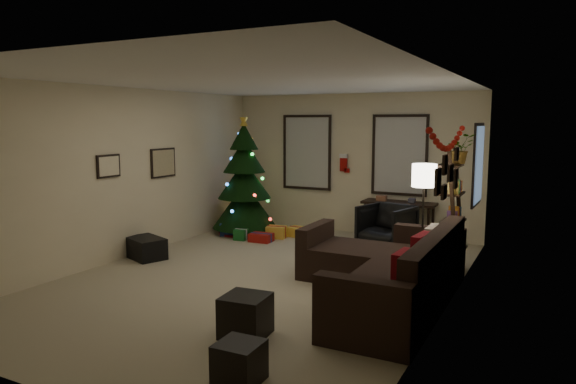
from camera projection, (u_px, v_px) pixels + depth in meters
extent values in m
plane|color=tan|center=(262.00, 278.00, 7.34)|extent=(7.00, 7.00, 0.00)
plane|color=white|center=(261.00, 81.00, 6.98)|extent=(7.00, 7.00, 0.00)
plane|color=beige|center=(352.00, 164.00, 10.24)|extent=(5.00, 0.00, 5.00)
plane|color=beige|center=(34.00, 228.00, 4.08)|extent=(5.00, 0.00, 5.00)
plane|color=beige|center=(124.00, 174.00, 8.30)|extent=(0.00, 7.00, 7.00)
plane|color=beige|center=(450.00, 194.00, 6.02)|extent=(0.00, 7.00, 7.00)
cube|color=#728CB2|center=(307.00, 152.00, 10.62)|extent=(0.94, 0.02, 1.35)
cube|color=beige|center=(307.00, 152.00, 10.62)|extent=(0.94, 0.03, 1.35)
cube|color=#728CB2|center=(400.00, 155.00, 9.76)|extent=(0.94, 0.02, 1.35)
cube|color=beige|center=(400.00, 155.00, 9.76)|extent=(0.94, 0.03, 1.35)
cube|color=#728CB2|center=(479.00, 164.00, 8.26)|extent=(0.05, 0.27, 1.17)
cube|color=beige|center=(479.00, 164.00, 8.26)|extent=(0.05, 0.45, 1.17)
cylinder|color=black|center=(245.00, 226.00, 10.31)|extent=(0.09, 0.09, 0.28)
cone|color=black|center=(245.00, 205.00, 10.25)|extent=(1.25, 1.25, 0.88)
cone|color=black|center=(244.00, 179.00, 10.19)|extent=(1.03, 1.03, 0.74)
cone|color=black|center=(244.00, 155.00, 10.12)|extent=(0.81, 0.81, 0.65)
cone|color=black|center=(244.00, 136.00, 10.08)|extent=(0.55, 0.55, 0.51)
cylinder|color=maroon|center=(245.00, 232.00, 10.33)|extent=(1.01, 1.01, 0.04)
cube|color=gold|center=(296.00, 231.00, 10.03)|extent=(0.25, 0.30, 0.18)
cube|color=#14591E|center=(241.00, 235.00, 9.71)|extent=(0.22, 0.22, 0.20)
cube|color=maroon|center=(261.00, 237.00, 9.57)|extent=(0.40, 0.30, 0.15)
cube|color=silver|center=(237.00, 224.00, 10.50)|extent=(0.26, 0.26, 0.28)
cube|color=navy|center=(229.00, 229.00, 10.06)|extent=(0.30, 0.22, 0.25)
cube|color=gold|center=(276.00, 232.00, 9.87)|extent=(0.35, 0.28, 0.22)
cube|color=black|center=(402.00, 288.00, 6.21)|extent=(0.97, 2.58, 0.45)
cube|color=black|center=(436.00, 254.00, 5.98)|extent=(0.20, 2.58, 0.46)
cube|color=black|center=(363.00, 315.00, 4.97)|extent=(0.97, 0.20, 0.71)
cube|color=black|center=(429.00, 251.00, 7.42)|extent=(0.97, 0.20, 0.71)
cube|color=black|center=(351.00, 262.00, 7.35)|extent=(0.91, 0.97, 0.45)
cube|color=black|center=(316.00, 248.00, 7.58)|extent=(0.18, 0.97, 0.71)
cube|color=maroon|center=(402.00, 270.00, 5.46)|extent=(0.13, 0.41, 0.40)
cube|color=maroon|center=(421.00, 252.00, 6.21)|extent=(0.16, 0.45, 0.44)
cube|color=beige|center=(432.00, 243.00, 6.73)|extent=(0.13, 0.43, 0.43)
cube|color=black|center=(246.00, 316.00, 5.36)|extent=(0.48, 0.48, 0.42)
cube|color=black|center=(239.00, 362.00, 4.40)|extent=(0.37, 0.37, 0.34)
cube|color=black|center=(399.00, 203.00, 9.61)|extent=(1.32, 0.47, 0.05)
cylinder|color=black|center=(365.00, 221.00, 9.76)|extent=(0.05, 0.05, 0.66)
cylinder|color=black|center=(371.00, 218.00, 10.09)|extent=(0.05, 0.05, 0.66)
cylinder|color=black|center=(428.00, 227.00, 9.23)|extent=(0.05, 0.05, 0.66)
cylinder|color=black|center=(433.00, 223.00, 9.56)|extent=(0.05, 0.05, 0.66)
imported|color=black|center=(386.00, 226.00, 9.10)|extent=(0.89, 0.86, 0.75)
cube|color=black|center=(453.00, 214.00, 7.32)|extent=(0.05, 0.05, 1.80)
cube|color=black|center=(459.00, 209.00, 7.74)|extent=(0.05, 0.05, 1.80)
cube|color=black|center=(452.00, 248.00, 7.61)|extent=(0.30, 0.50, 0.03)
cube|color=black|center=(453.00, 221.00, 7.56)|extent=(0.30, 0.50, 0.03)
cube|color=black|center=(455.00, 194.00, 7.51)|extent=(0.30, 0.50, 0.03)
cube|color=black|center=(456.00, 166.00, 7.45)|extent=(0.30, 0.50, 0.03)
imported|color=#4C4C4C|center=(460.00, 144.00, 7.58)|extent=(0.67, 0.66, 0.56)
cylinder|color=black|center=(421.00, 275.00, 7.43)|extent=(0.28, 0.28, 0.03)
cylinder|color=black|center=(422.00, 228.00, 7.33)|extent=(0.03, 0.03, 1.34)
cylinder|color=white|center=(424.00, 175.00, 7.24)|extent=(0.34, 0.34, 0.32)
cube|color=black|center=(163.00, 163.00, 9.07)|extent=(0.04, 0.60, 0.50)
cube|color=tan|center=(163.00, 163.00, 9.07)|extent=(0.01, 0.54, 0.45)
cube|color=black|center=(108.00, 166.00, 7.97)|extent=(0.04, 0.45, 0.35)
cube|color=beige|center=(108.00, 166.00, 7.97)|extent=(0.01, 0.41, 0.31)
cube|color=black|center=(438.00, 182.00, 5.48)|extent=(0.03, 0.22, 0.28)
cube|color=black|center=(445.00, 165.00, 5.77)|extent=(0.03, 0.18, 0.22)
cube|color=black|center=(444.00, 192.00, 5.81)|extent=(0.03, 0.20, 0.16)
cube|color=black|center=(451.00, 173.00, 6.09)|extent=(0.03, 0.26, 0.20)
cube|color=black|center=(456.00, 179.00, 6.41)|extent=(0.03, 0.18, 0.24)
cube|color=black|center=(457.00, 154.00, 6.37)|extent=(0.03, 0.16, 0.16)
cube|color=#990F0C|center=(344.00, 164.00, 10.26)|extent=(0.14, 0.04, 0.30)
cube|color=white|center=(344.00, 156.00, 10.24)|extent=(0.16, 0.05, 0.08)
cube|color=#990F0C|center=(347.00, 170.00, 10.24)|extent=(0.10, 0.04, 0.08)
cube|color=#990F0C|center=(362.00, 156.00, 10.18)|extent=(0.14, 0.04, 0.30)
cube|color=white|center=(362.00, 148.00, 10.16)|extent=(0.16, 0.05, 0.08)
cube|color=#990F0C|center=(365.00, 163.00, 10.17)|extent=(0.10, 0.04, 0.08)
cube|color=black|center=(146.00, 248.00, 8.40)|extent=(0.78, 0.65, 0.33)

